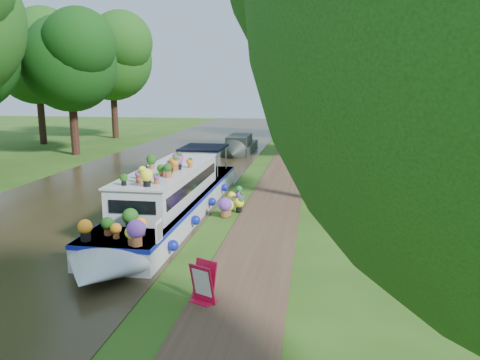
% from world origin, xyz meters
% --- Properties ---
extents(ground, '(100.00, 100.00, 0.00)m').
position_xyz_m(ground, '(0.00, 0.00, 0.00)').
color(ground, '#284E13').
rests_on(ground, ground).
extents(canal_water, '(10.00, 100.00, 0.02)m').
position_xyz_m(canal_water, '(-6.00, 0.00, 0.01)').
color(canal_water, black).
rests_on(canal_water, ground).
extents(towpath, '(2.20, 100.00, 0.03)m').
position_xyz_m(towpath, '(1.20, 0.00, 0.01)').
color(towpath, '#483222').
rests_on(towpath, ground).
extents(plant_boat, '(2.29, 13.52, 2.29)m').
position_xyz_m(plant_boat, '(-2.25, -0.23, 0.85)').
color(plant_boat, silver).
rests_on(plant_boat, canal_water).
extents(tree_near_overhang, '(5.52, 5.28, 8.99)m').
position_xyz_m(tree_near_overhang, '(3.79, 3.06, 6.60)').
color(tree_near_overhang, black).
rests_on(tree_near_overhang, ground).
extents(tree_near_mid, '(6.90, 6.60, 9.40)m').
position_xyz_m(tree_near_mid, '(4.48, 15.08, 6.44)').
color(tree_near_mid, black).
rests_on(tree_near_mid, ground).
extents(tree_near_far, '(7.59, 7.26, 10.30)m').
position_xyz_m(tree_near_far, '(3.98, 26.09, 7.05)').
color(tree_near_far, black).
rests_on(tree_near_far, ground).
extents(tree_far_c, '(7.13, 6.82, 9.59)m').
position_xyz_m(tree_far_c, '(-13.52, 14.08, 6.52)').
color(tree_far_c, black).
rests_on(tree_far_c, ground).
extents(tree_far_d, '(8.05, 7.70, 10.85)m').
position_xyz_m(tree_far_d, '(-15.02, 24.10, 7.40)').
color(tree_far_d, black).
rests_on(tree_far_d, ground).
extents(tree_far_h, '(7.82, 7.48, 10.49)m').
position_xyz_m(tree_far_h, '(-19.02, 19.09, 7.14)').
color(tree_far_h, black).
rests_on(tree_far_h, ground).
extents(second_boat, '(1.80, 6.34, 1.23)m').
position_xyz_m(second_boat, '(-2.48, 16.60, 0.50)').
color(second_boat, black).
rests_on(second_boat, canal_water).
extents(sandwich_board, '(0.63, 0.66, 0.91)m').
position_xyz_m(sandwich_board, '(0.45, -6.40, 0.44)').
color(sandwich_board, red).
rests_on(sandwich_board, towpath).
extents(pedestrian_pink, '(0.66, 0.49, 1.66)m').
position_xyz_m(pedestrian_pink, '(1.36, 19.89, 0.86)').
color(pedestrian_pink, '#EF628A').
rests_on(pedestrian_pink, towpath).
extents(pedestrian_dark, '(0.94, 0.85, 1.59)m').
position_xyz_m(pedestrian_dark, '(1.32, 23.11, 0.83)').
color(pedestrian_dark, black).
rests_on(pedestrian_dark, towpath).
extents(verge_plant, '(0.44, 0.40, 0.42)m').
position_xyz_m(verge_plant, '(-0.60, 3.05, 0.21)').
color(verge_plant, '#266C20').
rests_on(verge_plant, ground).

